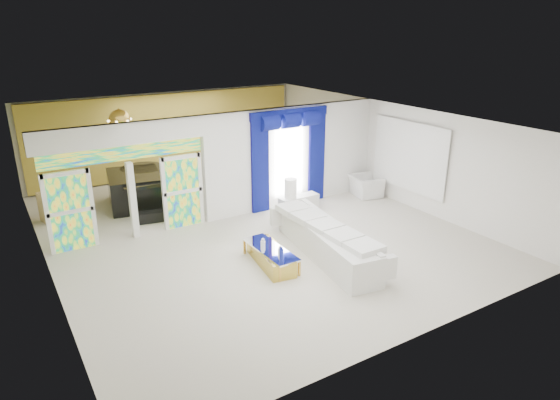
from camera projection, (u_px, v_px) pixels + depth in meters
floor at (248, 227)px, 13.41m from camera, size 12.00×12.00×0.00m
dividing_wall at (294, 156)px, 14.76m from camera, size 5.70×0.18×3.00m
dividing_header at (122, 134)px, 11.88m from camera, size 4.30×0.18×0.55m
stained_panel_left at (70, 211)px, 11.75m from camera, size 0.95×0.04×2.00m
stained_panel_right at (183, 191)px, 13.16m from camera, size 0.95×0.04×2.00m
stained_transom at (124, 153)px, 12.04m from camera, size 4.00×0.05×0.35m
window_pane at (289, 159)px, 14.58m from camera, size 1.00×0.02×2.30m
blue_drape_left at (260, 166)px, 14.08m from camera, size 0.55×0.10×2.80m
blue_drape_right at (316, 157)px, 15.07m from camera, size 0.55×0.10×2.80m
blue_pelmet at (289, 113)px, 14.09m from camera, size 2.60×0.12×0.25m
wall_mirror at (409, 156)px, 14.53m from camera, size 0.04×2.70×1.90m
gold_curtains at (169, 135)px, 17.62m from camera, size 9.70×0.12×2.90m
white_sofa at (326, 242)px, 11.64m from camera, size 1.39×3.89×0.73m
coffee_table at (271, 257)px, 11.27m from camera, size 0.83×1.78×0.38m
console_table at (299, 203)px, 14.65m from camera, size 1.26×0.42×0.42m
table_lamp at (291, 188)px, 14.34m from camera, size 0.36×0.36×0.58m
armchair at (365, 186)px, 15.79m from camera, size 1.09×1.18×0.65m
grand_piano at (135, 189)px, 14.92m from camera, size 1.83×2.20×1.00m
piano_bench at (153, 216)px, 13.76m from camera, size 0.93×0.49×0.29m
tv_console at (52, 206)px, 13.76m from camera, size 0.67×0.63×0.83m
chandelier at (120, 120)px, 14.09m from camera, size 0.60×0.60×0.60m
decanters at (273, 248)px, 11.03m from camera, size 0.24×0.84×0.29m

